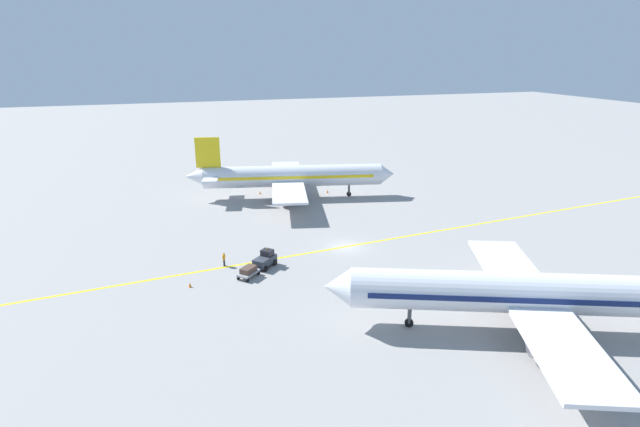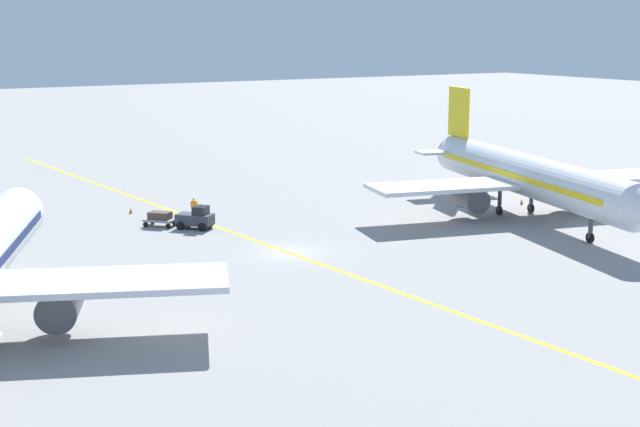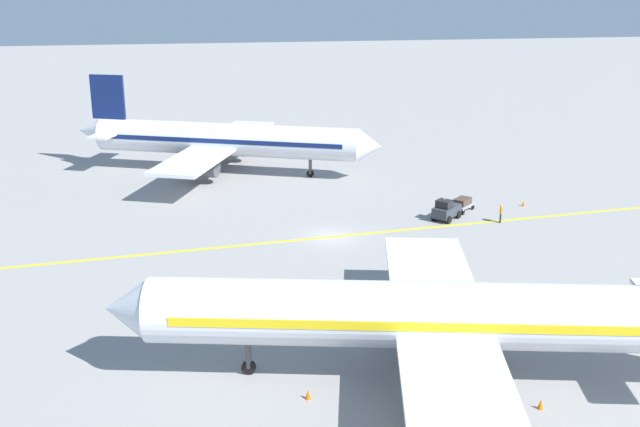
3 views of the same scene
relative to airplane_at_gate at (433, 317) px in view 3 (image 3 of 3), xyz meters
The scene contains 10 objects.
ground_plane 24.30m from the airplane_at_gate, ahead, with size 400.00×400.00×0.00m, color gray.
apron_yellow_centreline 24.30m from the airplane_at_gate, ahead, with size 0.40×120.00×0.01m, color yellow.
airplane_at_gate is the anchor object (origin of this frame).
airplane_adjacent_stand 48.65m from the airplane_at_gate, 10.15° to the left, with size 27.88×33.98×10.60m.
baggage_tug_dark 28.91m from the airplane_at_gate, 21.05° to the right, with size 3.15×3.21×2.11m.
baggage_cart_trailing 31.91m from the airplane_at_gate, 23.62° to the right, with size 2.80×2.85×1.24m.
ground_crew_worker 29.36m from the airplane_at_gate, 30.60° to the right, with size 0.54×0.35×1.68m.
traffic_cone_near_nose 35.37m from the airplane_at_gate, 32.93° to the right, with size 0.32×0.32×0.55m, color orange.
traffic_cone_mid_apron 7.81m from the airplane_at_gate, 97.55° to the left, with size 0.32×0.32×0.55m, color orange.
traffic_cone_by_wingtip 6.96m from the airplane_at_gate, 130.91° to the right, with size 0.32×0.32×0.55m, color orange.
Camera 3 is at (-58.88, 11.69, 21.07)m, focal length 42.00 mm.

